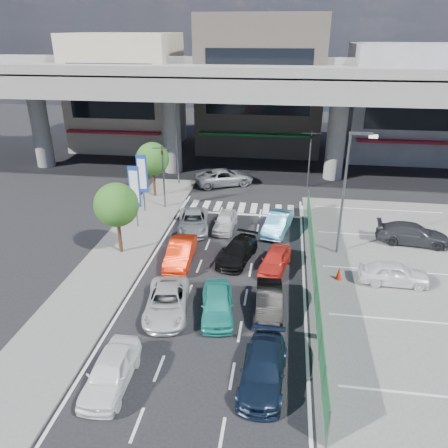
% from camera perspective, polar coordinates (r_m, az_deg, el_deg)
% --- Properties ---
extents(ground, '(120.00, 120.00, 0.00)m').
position_cam_1_polar(ground, '(24.49, -0.91, -9.25)').
color(ground, black).
rests_on(ground, ground).
extents(parking_lot, '(12.00, 28.00, 0.06)m').
position_cam_1_polar(parking_lot, '(27.07, 23.73, -7.94)').
color(parking_lot, '#595957').
rests_on(parking_lot, ground).
extents(sidewalk_left, '(4.00, 30.00, 0.12)m').
position_cam_1_polar(sidewalk_left, '(29.51, -13.24, -3.59)').
color(sidewalk_left, '#595957').
rests_on(sidewalk_left, ground).
extents(fence_run, '(0.16, 22.00, 1.80)m').
position_cam_1_polar(fence_run, '(24.72, 11.77, -7.01)').
color(fence_run, '#1E5831').
rests_on(fence_run, ground).
extents(expressway, '(64.00, 14.00, 10.75)m').
position_cam_1_polar(expressway, '(42.56, 3.88, 17.79)').
color(expressway, slate).
rests_on(expressway, ground).
extents(building_west, '(12.00, 10.90, 13.00)m').
position_cam_1_polar(building_west, '(56.02, -12.56, 16.50)').
color(building_west, '#A79E87').
rests_on(building_west, ground).
extents(building_center, '(14.00, 10.90, 15.00)m').
position_cam_1_polar(building_center, '(53.57, 4.83, 17.71)').
color(building_center, gray).
rests_on(building_center, ground).
extents(building_east, '(12.00, 10.90, 12.00)m').
position_cam_1_polar(building_east, '(54.18, 22.40, 14.53)').
color(building_east, gray).
rests_on(building_east, ground).
extents(traffic_light_left, '(1.60, 1.24, 5.20)m').
position_cam_1_polar(traffic_light_left, '(34.87, -8.02, 8.07)').
color(traffic_light_left, '#595B60').
rests_on(traffic_light_left, ground).
extents(traffic_light_right, '(1.60, 1.24, 5.20)m').
position_cam_1_polar(traffic_light_right, '(40.38, 11.25, 10.06)').
color(traffic_light_right, '#595B60').
rests_on(traffic_light_right, ground).
extents(street_lamp_right, '(1.65, 0.22, 8.00)m').
position_cam_1_polar(street_lamp_right, '(27.86, 15.83, 5.01)').
color(street_lamp_right, '#595B60').
rests_on(street_lamp_right, ground).
extents(street_lamp_left, '(1.65, 0.22, 8.00)m').
position_cam_1_polar(street_lamp_left, '(40.31, -5.95, 11.59)').
color(street_lamp_left, '#595B60').
rests_on(street_lamp_left, ground).
extents(signboard_near, '(0.80, 0.14, 4.70)m').
position_cam_1_polar(signboard_near, '(31.81, -11.60, 4.56)').
color(signboard_near, '#595B60').
rests_on(signboard_near, ground).
extents(signboard_far, '(0.80, 0.14, 4.70)m').
position_cam_1_polar(signboard_far, '(34.62, -10.63, 6.25)').
color(signboard_far, '#595B60').
rests_on(signboard_far, ground).
extents(tree_near, '(2.80, 2.80, 4.80)m').
position_cam_1_polar(tree_near, '(28.14, -13.88, 2.41)').
color(tree_near, '#382314').
rests_on(tree_near, ground).
extents(tree_far, '(2.80, 2.80, 4.80)m').
position_cam_1_polar(tree_far, '(37.77, -9.31, 8.37)').
color(tree_far, '#382314').
rests_on(tree_far, ground).
extents(van_white_back_left, '(1.69, 4.07, 1.38)m').
position_cam_1_polar(van_white_back_left, '(19.39, -14.59, -18.14)').
color(van_white_back_left, white).
rests_on(van_white_back_left, ground).
extents(minivan_navy_back, '(2.03, 4.53, 1.29)m').
position_cam_1_polar(minivan_navy_back, '(19.05, 5.14, -18.39)').
color(minivan_navy_back, black).
rests_on(minivan_navy_back, ground).
extents(sedan_white_mid_left, '(2.77, 4.82, 1.27)m').
position_cam_1_polar(sedan_white_mid_left, '(23.00, -7.47, -10.06)').
color(sedan_white_mid_left, silver).
rests_on(sedan_white_mid_left, ground).
extents(taxi_teal_mid, '(2.23, 4.23, 1.37)m').
position_cam_1_polar(taxi_teal_mid, '(22.59, -0.88, -10.37)').
color(taxi_teal_mid, teal).
rests_on(taxi_teal_mid, ground).
extents(hatch_black_mid_right, '(1.53, 3.88, 1.26)m').
position_cam_1_polar(hatch_black_mid_right, '(22.99, 5.90, -9.99)').
color(hatch_black_mid_right, black).
rests_on(hatch_black_mid_right, ground).
extents(taxi_orange_left, '(1.62, 4.24, 1.38)m').
position_cam_1_polar(taxi_orange_left, '(27.49, -5.70, -3.70)').
color(taxi_orange_left, red).
rests_on(taxi_orange_left, ground).
extents(sedan_black_mid, '(2.66, 4.53, 1.23)m').
position_cam_1_polar(sedan_black_mid, '(27.65, 1.78, -3.58)').
color(sedan_black_mid, black).
rests_on(sedan_black_mid, ground).
extents(taxi_orange_right, '(2.18, 3.86, 1.24)m').
position_cam_1_polar(taxi_orange_right, '(26.81, 6.67, -4.69)').
color(taxi_orange_right, red).
rests_on(taxi_orange_right, ground).
extents(wagon_silver_front_left, '(2.93, 4.94, 1.29)m').
position_cam_1_polar(wagon_silver_front_left, '(31.84, -4.05, 0.33)').
color(wagon_silver_front_left, '#9EA0A5').
rests_on(wagon_silver_front_left, ground).
extents(sedan_white_front_mid, '(1.61, 3.67, 1.23)m').
position_cam_1_polar(sedan_white_front_mid, '(31.83, 0.14, 0.34)').
color(sedan_white_front_mid, silver).
rests_on(sedan_white_front_mid, ground).
extents(kei_truck_front_right, '(2.26, 4.39, 1.38)m').
position_cam_1_polar(kei_truck_front_right, '(31.62, 7.00, 0.12)').
color(kei_truck_front_right, '#56A4D3').
rests_on(kei_truck_front_right, ground).
extents(crossing_wagon_silver, '(5.99, 4.54, 1.51)m').
position_cam_1_polar(crossing_wagon_silver, '(41.06, 0.03, 6.14)').
color(crossing_wagon_silver, '#9A9CA1').
rests_on(crossing_wagon_silver, ground).
extents(parked_sedan_white, '(3.94, 1.65, 1.33)m').
position_cam_1_polar(parked_sedan_white, '(26.90, 21.33, -5.98)').
color(parked_sedan_white, white).
rests_on(parked_sedan_white, parking_lot).
extents(parked_sedan_dgrey, '(4.95, 2.47, 1.38)m').
position_cam_1_polar(parked_sedan_dgrey, '(32.27, 23.42, -1.18)').
color(parked_sedan_dgrey, '#2D2E32').
rests_on(parked_sedan_dgrey, parking_lot).
extents(traffic_cone, '(0.47, 0.47, 0.76)m').
position_cam_1_polar(traffic_cone, '(26.47, 14.79, -6.25)').
color(traffic_cone, red).
rests_on(traffic_cone, parking_lot).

